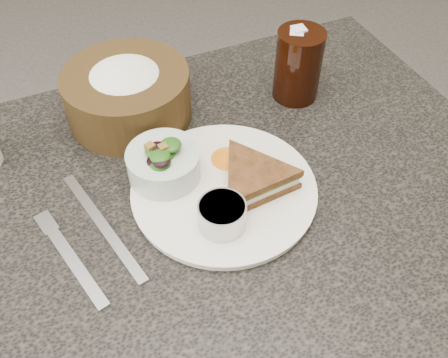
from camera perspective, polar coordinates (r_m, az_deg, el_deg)
dining_table at (r=1.03m, az=-2.70°, el=-16.31°), size 1.00×0.70×0.75m
dinner_plate at (r=0.73m, az=0.00°, el=-1.28°), size 0.27×0.27×0.01m
sandwich at (r=0.71m, az=3.35°, el=0.02°), size 0.15×0.15×0.04m
salad_bowl at (r=0.72m, az=-6.94°, el=2.17°), size 0.14×0.14×0.06m
dressing_ramekin at (r=0.67m, az=-0.22°, el=-4.17°), size 0.08×0.08×0.04m
orange_wedge at (r=0.75m, az=0.47°, el=2.94°), size 0.08×0.08×0.02m
fork at (r=0.69m, az=-16.79°, el=-9.14°), size 0.06×0.16×0.00m
knife at (r=0.71m, az=-13.68°, el=-5.20°), size 0.06×0.22×0.00m
bread_basket at (r=0.83m, az=-11.06°, el=10.20°), size 0.20×0.20×0.12m
cola_glass at (r=0.87m, az=8.51°, el=13.06°), size 0.10×0.10×0.14m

